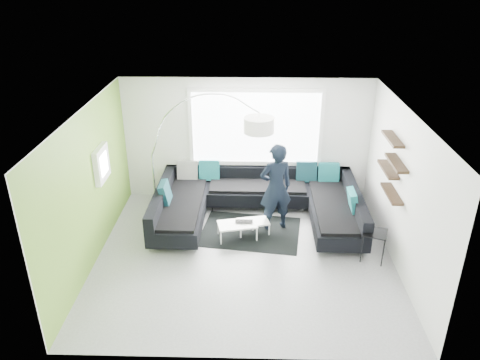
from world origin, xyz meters
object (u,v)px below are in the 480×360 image
sectional_sofa (257,205)px  side_table (373,245)px  coffee_table (245,228)px  arc_lamp (152,155)px  laptop (244,223)px  person (276,187)px

sectional_sofa → side_table: sectional_sofa is taller
coffee_table → arc_lamp: (-1.97, 0.88, 1.21)m
sectional_sofa → laptop: bearing=-113.3°
sectional_sofa → person: (0.36, -0.20, 0.53)m
arc_lamp → side_table: bearing=-8.9°
coffee_table → side_table: (2.38, -0.76, 0.13)m
sectional_sofa → arc_lamp: (-2.21, 0.35, 0.97)m
coffee_table → person: bearing=16.1°
coffee_table → laptop: (-0.03, -0.08, 0.17)m
person → laptop: bearing=15.0°
laptop → side_table: bearing=-15.1°
side_table → person: 2.18m
arc_lamp → person: (2.57, -0.55, -0.45)m
arc_lamp → side_table: arc_lamp is taller
arc_lamp → laptop: 2.40m
side_table → sectional_sofa: bearing=148.9°
coffee_table → person: (0.60, 0.32, 0.77)m
arc_lamp → person: 2.67m
sectional_sofa → coffee_table: sectional_sofa is taller
person → arc_lamp: bearing=-30.2°
sectional_sofa → laptop: 0.67m
sectional_sofa → coffee_table: bearing=-114.2°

